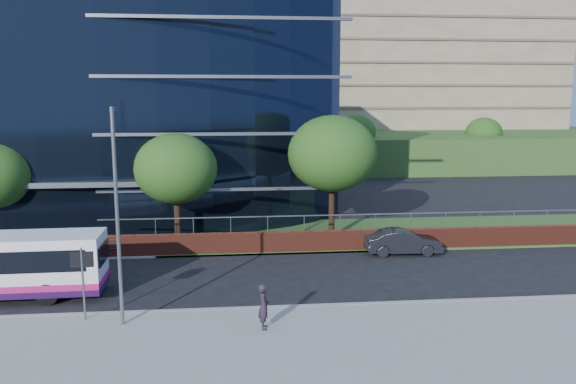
{
  "coord_description": "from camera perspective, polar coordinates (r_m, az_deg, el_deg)",
  "views": [
    {
      "loc": [
        10.18,
        -22.43,
        8.5
      ],
      "look_at": [
        13.18,
        8.0,
        3.29
      ],
      "focal_mm": 35.0,
      "sensor_mm": 36.0,
      "label": 1
    }
  ],
  "objects": [
    {
      "name": "retaining_wall",
      "position": [
        32.28,
        12.3,
        -4.69
      ],
      "size": [
        34.0,
        0.4,
        2.11
      ],
      "color": "maroon",
      "rests_on": "ground"
    },
    {
      "name": "apartment_block",
      "position": [
        82.62,
        9.88,
        11.35
      ],
      "size": [
        60.0,
        42.0,
        30.0
      ],
      "color": "#2D511E",
      "rests_on": "ground"
    },
    {
      "name": "glass_office",
      "position": [
        45.54,
        -24.04,
        8.22
      ],
      "size": [
        44.0,
        23.1,
        16.0
      ],
      "color": "black",
      "rests_on": "ground"
    },
    {
      "name": "tree_dist_e",
      "position": [
        64.06,
        6.87,
        6.06
      ],
      "size": [
        4.62,
        4.62,
        6.51
      ],
      "color": "black",
      "rests_on": "ground"
    },
    {
      "name": "tree_far_d",
      "position": [
        33.11,
        4.53,
        3.91
      ],
      "size": [
        5.28,
        5.28,
        7.44
      ],
      "color": "black",
      "rests_on": "ground"
    },
    {
      "name": "parked_car",
      "position": [
        31.33,
        11.61,
        -4.97
      ],
      "size": [
        4.18,
        1.56,
        1.36
      ],
      "primitive_type": "imported",
      "rotation": [
        0.0,
        0.0,
        1.54
      ],
      "color": "black",
      "rests_on": "ground"
    },
    {
      "name": "pedestrian",
      "position": [
        20.74,
        -2.47,
        -11.55
      ],
      "size": [
        0.41,
        0.62,
        1.68
      ],
      "primitive_type": "imported",
      "rotation": [
        0.0,
        0.0,
        1.56
      ],
      "color": "#261C2B",
      "rests_on": "pavement_near"
    },
    {
      "name": "street_sign",
      "position": [
        22.51,
        -20.17,
        -7.32
      ],
      "size": [
        0.85,
        0.09,
        2.8
      ],
      "color": "slate",
      "rests_on": "pavement_near"
    },
    {
      "name": "grass_verge",
      "position": [
        37.14,
        16.42,
        -3.86
      ],
      "size": [
        36.0,
        8.0,
        0.12
      ],
      "primitive_type": "cube",
      "color": "#2D511E",
      "rests_on": "ground"
    },
    {
      "name": "streetlight_east",
      "position": [
        21.07,
        -16.97,
        -1.85
      ],
      "size": [
        0.15,
        0.77,
        8.0
      ],
      "color": "slate",
      "rests_on": "pavement_near"
    },
    {
      "name": "tree_far_c",
      "position": [
        31.83,
        -11.33,
        2.34
      ],
      "size": [
        4.62,
        4.62,
        6.51
      ],
      "color": "black",
      "rests_on": "ground"
    },
    {
      "name": "tree_dist_f",
      "position": [
        71.12,
        19.27,
        5.68
      ],
      "size": [
        4.29,
        4.29,
        6.05
      ],
      "color": "black",
      "rests_on": "ground"
    }
  ]
}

